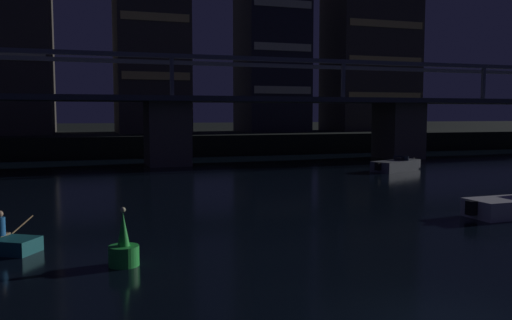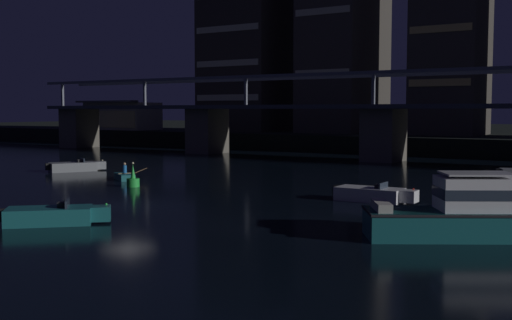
{
  "view_description": "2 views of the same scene",
  "coord_description": "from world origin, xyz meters",
  "px_view_note": "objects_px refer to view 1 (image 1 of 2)",
  "views": [
    {
      "loc": [
        -7.37,
        -9.18,
        4.5
      ],
      "look_at": [
        1.6,
        17.97,
        2.03
      ],
      "focal_mm": 37.71,
      "sensor_mm": 36.0,
      "label": 1
    },
    {
      "loc": [
        25.5,
        -25.95,
        5.42
      ],
      "look_at": [
        1.33,
        11.21,
        1.94
      ],
      "focal_mm": 44.86,
      "sensor_mm": 36.0,
      "label": 2
    }
  ],
  "objects_px": {
    "tower_east_tall": "(272,29)",
    "speedboat_mid_center": "(396,166)",
    "river_bridge": "(167,118)",
    "channel_buoy": "(124,250)",
    "tower_east_low": "(370,45)"
  },
  "relations": [
    {
      "from": "tower_east_tall",
      "to": "speedboat_mid_center",
      "type": "xyz_separation_m",
      "value": [
        -0.01,
        -28.96,
        -14.87
      ]
    },
    {
      "from": "river_bridge",
      "to": "tower_east_tall",
      "type": "xyz_separation_m",
      "value": [
        16.4,
        18.38,
        11.14
      ]
    },
    {
      "from": "tower_east_tall",
      "to": "channel_buoy",
      "type": "relative_size",
      "value": 15.04
    },
    {
      "from": "tower_east_tall",
      "to": "channel_buoy",
      "type": "bearing_deg",
      "value": -114.53
    },
    {
      "from": "river_bridge",
      "to": "speedboat_mid_center",
      "type": "distance_m",
      "value": 19.86
    },
    {
      "from": "tower_east_low",
      "to": "tower_east_tall",
      "type": "bearing_deg",
      "value": -179.96
    },
    {
      "from": "tower_east_tall",
      "to": "channel_buoy",
      "type": "height_order",
      "value": "tower_east_tall"
    },
    {
      "from": "river_bridge",
      "to": "tower_east_low",
      "type": "height_order",
      "value": "tower_east_low"
    },
    {
      "from": "river_bridge",
      "to": "tower_east_tall",
      "type": "distance_m",
      "value": 27.03
    },
    {
      "from": "tower_east_low",
      "to": "speedboat_mid_center",
      "type": "height_order",
      "value": "tower_east_low"
    },
    {
      "from": "tower_east_low",
      "to": "channel_buoy",
      "type": "xyz_separation_m",
      "value": [
        -36.89,
        -49.51,
        -13.4
      ]
    },
    {
      "from": "river_bridge",
      "to": "channel_buoy",
      "type": "height_order",
      "value": "river_bridge"
    },
    {
      "from": "tower_east_tall",
      "to": "tower_east_low",
      "type": "bearing_deg",
      "value": 0.04
    },
    {
      "from": "tower_east_low",
      "to": "speedboat_mid_center",
      "type": "relative_size",
      "value": 4.67
    },
    {
      "from": "tower_east_tall",
      "to": "river_bridge",
      "type": "bearing_deg",
      "value": -131.74
    }
  ]
}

